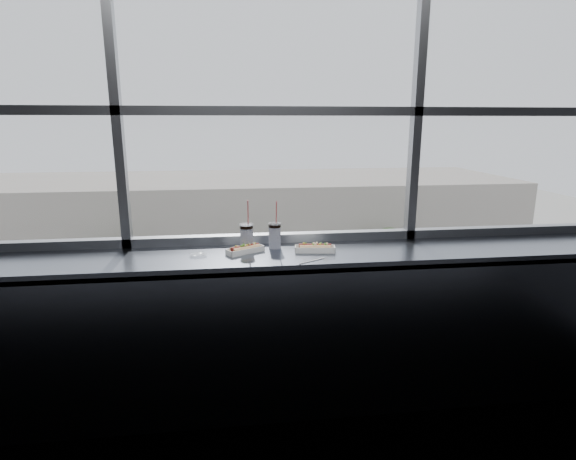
{
  "coord_description": "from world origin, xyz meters",
  "views": [
    {
      "loc": [
        -0.29,
        -1.57,
        1.93
      ],
      "look_at": [
        0.07,
        1.23,
        1.25
      ],
      "focal_mm": 28.0,
      "sensor_mm": 36.0,
      "label": 1
    }
  ],
  "objects": [
    {
      "name": "loose_straw",
      "position": [
        0.19,
        1.01,
        1.1
      ],
      "size": [
        0.17,
        0.1,
        0.01
      ],
      "primitive_type": "cylinder",
      "rotation": [
        0.0,
        1.57,
        0.52
      ],
      "color": "white",
      "rests_on": "counter"
    },
    {
      "name": "wall_back_lower",
      "position": [
        0.0,
        1.5,
        0.55
      ],
      "size": [
        6.0,
        0.0,
        6.0
      ],
      "primitive_type": "plane",
      "rotation": [
        1.57,
        0.0,
        0.0
      ],
      "color": "black",
      "rests_on": "ground"
    },
    {
      "name": "tree_left",
      "position": [
        -8.94,
        29.5,
        -7.57
      ],
      "size": [
        3.24,
        3.24,
        5.05
      ],
      "color": "#47382B",
      "rests_on": "far_sidewalk"
    },
    {
      "name": "tree_center",
      "position": [
        1.44,
        29.5,
        -7.92
      ],
      "size": [
        2.91,
        2.91,
        4.55
      ],
      "color": "#47382B",
      "rests_on": "far_sidewalk"
    },
    {
      "name": "window_glass",
      "position": [
        0.0,
        1.52,
        2.3
      ],
      "size": [
        6.0,
        0.0,
        6.0
      ],
      "primitive_type": "plane",
      "rotation": [
        1.57,
        0.0,
        0.0
      ],
      "color": "silver",
      "rests_on": "ground"
    },
    {
      "name": "street_asphalt",
      "position": [
        0.0,
        21.5,
        -10.97
      ],
      "size": [
        80.0,
        10.0,
        0.06
      ],
      "primitive_type": "cube",
      "color": "black",
      "rests_on": "plaza_ground"
    },
    {
      "name": "car_far_a",
      "position": [
        -8.7,
        25.5,
        -9.8
      ],
      "size": [
        3.7,
        7.17,
        2.29
      ],
      "primitive_type": "imported",
      "rotation": [
        0.0,
        0.0,
        1.7
      ],
      "color": "black",
      "rests_on": "street_asphalt"
    },
    {
      "name": "hotdog_tray_right",
      "position": [
        0.24,
        1.21,
        1.13
      ],
      "size": [
        0.27,
        0.12,
        0.06
      ],
      "rotation": [
        0.0,
        0.0,
        -0.14
      ],
      "color": "white",
      "rests_on": "counter"
    },
    {
      "name": "car_near_d",
      "position": [
        6.4,
        17.5,
        -9.91
      ],
      "size": [
        3.33,
        6.44,
        2.06
      ],
      "primitive_type": "imported",
      "rotation": [
        0.0,
        0.0,
        1.7
      ],
      "color": "#B0B692",
      "rests_on": "street_asphalt"
    },
    {
      "name": "tree_right",
      "position": [
        11.33,
        29.5,
        -7.4
      ],
      "size": [
        3.4,
        3.4,
        5.31
      ],
      "color": "#47382B",
      "rests_on": "far_sidewalk"
    },
    {
      "name": "counter",
      "position": [
        0.0,
        1.23,
        1.07
      ],
      "size": [
        6.0,
        0.55,
        0.06
      ],
      "primitive_type": "cube",
      "color": "slate",
      "rests_on": "ground"
    },
    {
      "name": "counter_fascia",
      "position": [
        0.0,
        0.97,
        0.55
      ],
      "size": [
        6.0,
        0.04,
        1.04
      ],
      "primitive_type": "cube",
      "color": "slate",
      "rests_on": "ground"
    },
    {
      "name": "far_sidewalk",
      "position": [
        0.0,
        29.5,
        -10.98
      ],
      "size": [
        80.0,
        6.0,
        0.04
      ],
      "primitive_type": "cube",
      "color": "#A6A49C",
      "rests_on": "plaza_ground"
    },
    {
      "name": "pedestrian_d",
      "position": [
        10.81,
        29.96,
        -9.91
      ],
      "size": [
        0.7,
        0.94,
        2.11
      ],
      "primitive_type": "imported",
      "rotation": [
        0.0,
        0.0,
        1.57
      ],
      "color": "#66605B",
      "rests_on": "far_sidewalk"
    },
    {
      "name": "soda_cup_left",
      "position": [
        -0.2,
        1.31,
        1.2
      ],
      "size": [
        0.09,
        0.09,
        0.34
      ],
      "color": "white",
      "rests_on": "counter"
    },
    {
      "name": "car_far_b",
      "position": [
        0.84,
        25.5,
        -9.87
      ],
      "size": [
        2.82,
        6.47,
        2.14
      ],
      "primitive_type": "imported",
      "rotation": [
        0.0,
        0.0,
        1.55
      ],
      "color": "maroon",
      "rests_on": "street_asphalt"
    },
    {
      "name": "car_near_e",
      "position": [
        14.36,
        17.5,
        -9.8
      ],
      "size": [
        3.01,
        6.9,
        2.28
      ],
      "primitive_type": "imported",
      "rotation": [
        0.0,
        0.0,
        1.6
      ],
      "color": "#465EB6",
      "rests_on": "street_asphalt"
    },
    {
      "name": "plaza_ground",
      "position": [
        0.0,
        45.0,
        -11.0
      ],
      "size": [
        120.0,
        120.0,
        0.0
      ],
      "primitive_type": "plane",
      "color": "#A6A49C",
      "rests_on": "ground"
    },
    {
      "name": "far_building",
      "position": [
        0.0,
        39.5,
        -7.0
      ],
      "size": [
        50.0,
        14.0,
        8.0
      ],
      "primitive_type": "cube",
      "color": "#A0978D",
      "rests_on": "plaza_ground"
    },
    {
      "name": "window_mullions",
      "position": [
        0.0,
        1.5,
        2.3
      ],
      "size": [
        6.0,
        0.08,
        2.4
      ],
      "primitive_type": null,
      "color": "gray",
      "rests_on": "ground"
    },
    {
      "name": "car_far_c",
      "position": [
        11.99,
        25.5,
        -9.88
      ],
      "size": [
        3.24,
        6.56,
        2.11
      ],
      "primitive_type": "imported",
      "rotation": [
        0.0,
        0.0,
        1.67
      ],
      "color": "white",
      "rests_on": "street_asphalt"
    },
    {
      "name": "wrapper",
      "position": [
        -0.51,
        1.21,
        1.11
      ],
      "size": [
        0.11,
        0.08,
        0.03
      ],
      "primitive_type": "ellipsoid",
      "color": "silver",
      "rests_on": "counter"
    },
    {
      "name": "hotdog_tray_left",
      "position": [
        -0.21,
        1.25,
        1.12
      ],
      "size": [
        0.26,
        0.2,
        0.06
      ],
      "rotation": [
        0.0,
        0.0,
        0.52
      ],
      "color": "white",
      "rests_on": "counter"
    },
    {
      "name": "car_near_c",
      "position": [
        1.53,
        17.5,
        -9.92
      ],
      "size": [
        3.37,
        6.43,
        2.05
      ],
      "primitive_type": "imported",
      "rotation": [
        0.0,
        0.0,
        1.43
      ],
      "color": "#A24A24",
      "rests_on": "street_asphalt"
    },
    {
      "name": "soda_cup_right",
      "position": [
        -0.01,
        1.34,
        1.19
      ],
      "size": [
        0.09,
        0.09,
        0.32
      ],
      "color": "white",
      "rests_on": "counter"
    },
    {
      "name": "car_near_b",
      "position": [
        -6.45,
        17.5,
        -9.92
      ],
      "size": [
        2.56,
        6.11,
        2.03
      ],
      "primitive_type": "imported",
      "rotation": [
        0.0,
        0.0,
        1.57
      ],
      "color": "black",
      "rests_on": "street_asphalt"
    },
    {
      "name": "pedestrian_a",
      "position": [
        -5.89,
        28.91,
        -9.99
      ],
      "size": [
        0.65,
        0.87,
        1.95
      ],
      "primitive_type": "imported",
      "rotation": [
        0.0,
        0.0,
        4.71
      ],
      "color": "#66605B",
      "rests_on": "far_sidewalk"
    }
  ]
}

